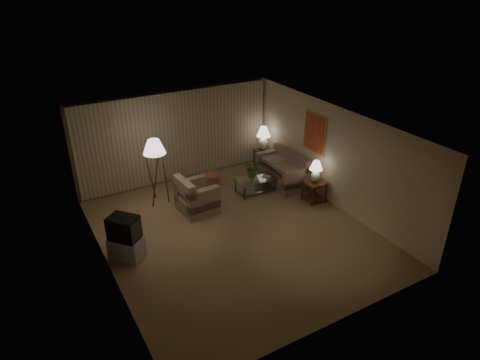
# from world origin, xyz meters

# --- Properties ---
(ground) EXTENTS (7.00, 7.00, 0.00)m
(ground) POSITION_xyz_m (0.00, 0.00, 0.00)
(ground) COLOR #87674A
(ground) RESTS_ON ground
(room_shell) EXTENTS (6.04, 7.02, 2.72)m
(room_shell) POSITION_xyz_m (0.02, 1.51, 1.75)
(room_shell) COLOR #C8B399
(room_shell) RESTS_ON ground
(sofa) EXTENTS (1.71, 0.91, 0.74)m
(sofa) POSITION_xyz_m (2.50, 1.60, 0.37)
(sofa) COLOR gray
(sofa) RESTS_ON ground
(armchair) EXTENTS (1.04, 0.99, 0.78)m
(armchair) POSITION_xyz_m (-0.35, 1.36, 0.39)
(armchair) COLOR gray
(armchair) RESTS_ON ground
(side_table_near) EXTENTS (0.55, 0.55, 0.60)m
(side_table_near) POSITION_xyz_m (2.65, 0.25, 0.41)
(side_table_near) COLOR #381D0F
(side_table_near) RESTS_ON ground
(side_table_far) EXTENTS (0.51, 0.43, 0.60)m
(side_table_far) POSITION_xyz_m (2.65, 2.85, 0.40)
(side_table_far) COLOR #381D0F
(side_table_far) RESTS_ON ground
(table_lamp_near) EXTENTS (0.35, 0.35, 0.61)m
(table_lamp_near) POSITION_xyz_m (2.65, 0.25, 0.96)
(table_lamp_near) COLOR white
(table_lamp_near) RESTS_ON side_table_near
(table_lamp_far) EXTENTS (0.44, 0.44, 0.75)m
(table_lamp_far) POSITION_xyz_m (2.65, 2.85, 1.05)
(table_lamp_far) COLOR white
(table_lamp_far) RESTS_ON side_table_far
(coffee_table) EXTENTS (1.19, 0.65, 0.41)m
(coffee_table) POSITION_xyz_m (1.56, 1.50, 0.28)
(coffee_table) COLOR silver
(coffee_table) RESTS_ON ground
(tv_cabinet) EXTENTS (1.16, 1.15, 0.50)m
(tv_cabinet) POSITION_xyz_m (-2.55, 0.30, 0.25)
(tv_cabinet) COLOR #B3B3B6
(tv_cabinet) RESTS_ON ground
(crt_tv) EXTENTS (1.07, 1.06, 0.54)m
(crt_tv) POSITION_xyz_m (-2.55, 0.30, 0.77)
(crt_tv) COLOR black
(crt_tv) RESTS_ON tv_cabinet
(floor_lamp) EXTENTS (0.60, 0.60, 1.83)m
(floor_lamp) POSITION_xyz_m (-1.07, 2.30, 0.96)
(floor_lamp) COLOR #381D0F
(floor_lamp) RESTS_ON ground
(ottoman) EXTENTS (0.66, 0.66, 0.36)m
(ottoman) POSITION_xyz_m (0.58, 2.50, 0.18)
(ottoman) COLOR #AF633B
(ottoman) RESTS_ON ground
(vase) EXTENTS (0.13, 0.13, 0.14)m
(vase) POSITION_xyz_m (1.41, 1.50, 0.48)
(vase) COLOR silver
(vase) RESTS_ON coffee_table
(flowers) EXTENTS (0.55, 0.51, 0.51)m
(flowers) POSITION_xyz_m (1.41, 1.50, 0.80)
(flowers) COLOR #4C7031
(flowers) RESTS_ON vase
(book) EXTENTS (0.28, 0.29, 0.02)m
(book) POSITION_xyz_m (1.81, 1.40, 0.42)
(book) COLOR olive
(book) RESTS_ON coffee_table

